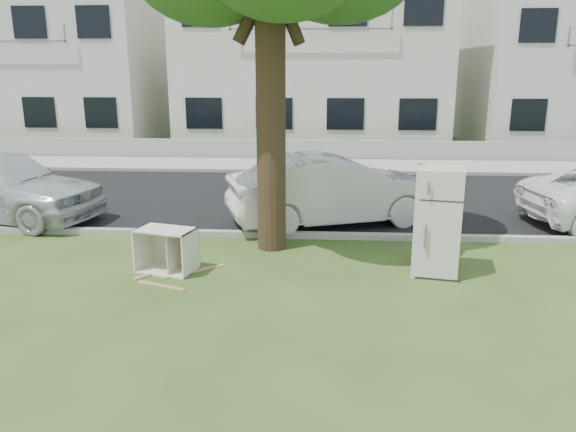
# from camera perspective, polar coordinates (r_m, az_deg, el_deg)

# --- Properties ---
(ground) EXTENTS (120.00, 120.00, 0.00)m
(ground) POSITION_cam_1_polar(r_m,az_deg,el_deg) (9.11, -0.17, -6.79)
(ground) COLOR #344719
(road) EXTENTS (120.00, 7.00, 0.01)m
(road) POSITION_cam_1_polar(r_m,az_deg,el_deg) (14.84, 1.37, 1.84)
(road) COLOR black
(road) RESTS_ON ground
(kerb_near) EXTENTS (120.00, 0.18, 0.12)m
(kerb_near) POSITION_cam_1_polar(r_m,az_deg,el_deg) (11.42, 0.65, -2.23)
(kerb_near) COLOR gray
(kerb_near) RESTS_ON ground
(kerb_far) EXTENTS (120.00, 0.18, 0.12)m
(kerb_far) POSITION_cam_1_polar(r_m,az_deg,el_deg) (18.32, 1.83, 4.35)
(kerb_far) COLOR gray
(kerb_far) RESTS_ON ground
(sidewalk) EXTENTS (120.00, 2.80, 0.01)m
(sidewalk) POSITION_cam_1_polar(r_m,az_deg,el_deg) (19.74, 1.97, 5.14)
(sidewalk) COLOR gray
(sidewalk) RESTS_ON ground
(low_wall) EXTENTS (120.00, 0.15, 0.70)m
(low_wall) POSITION_cam_1_polar(r_m,az_deg,el_deg) (21.27, 2.11, 6.79)
(low_wall) COLOR gray
(low_wall) RESTS_ON ground
(townhouse_left) EXTENTS (10.20, 8.16, 7.04)m
(townhouse_left) POSITION_cam_1_polar(r_m,az_deg,el_deg) (28.83, -22.92, 14.14)
(townhouse_left) COLOR beige
(townhouse_left) RESTS_ON ground
(townhouse_center) EXTENTS (11.22, 8.16, 7.44)m
(townhouse_center) POSITION_cam_1_polar(r_m,az_deg,el_deg) (25.95, 2.50, 15.74)
(townhouse_center) COLOR beige
(townhouse_center) RESTS_ON ground
(fridge) EXTENTS (0.85, 0.81, 1.80)m
(fridge) POSITION_cam_1_polar(r_m,az_deg,el_deg) (9.56, 14.90, -0.56)
(fridge) COLOR beige
(fridge) RESTS_ON ground
(cabinet) EXTENTS (1.08, 0.82, 0.74)m
(cabinet) POSITION_cam_1_polar(r_m,az_deg,el_deg) (9.73, -12.24, -3.38)
(cabinet) COLOR beige
(cabinet) RESTS_ON ground
(plank_a) EXTENTS (0.95, 0.79, 0.02)m
(plank_a) POSITION_cam_1_polar(r_m,az_deg,el_deg) (9.69, -9.54, -5.57)
(plank_a) COLOR #A68550
(plank_a) RESTS_ON ground
(plank_b) EXTENTS (0.86, 0.40, 0.02)m
(plank_b) POSITION_cam_1_polar(r_m,az_deg,el_deg) (9.19, -12.81, -6.91)
(plank_b) COLOR tan
(plank_b) RESTS_ON ground
(plank_c) EXTENTS (0.61, 0.77, 0.02)m
(plank_c) POSITION_cam_1_polar(r_m,az_deg,el_deg) (9.78, -13.25, -5.57)
(plank_c) COLOR #9E7457
(plank_c) RESTS_ON ground
(car_center) EXTENTS (4.89, 3.05, 1.52)m
(car_center) POSITION_cam_1_polar(r_m,az_deg,el_deg) (12.30, 4.79, 2.64)
(car_center) COLOR silver
(car_center) RESTS_ON ground
(car_left) EXTENTS (5.04, 2.94, 1.61)m
(car_left) POSITION_cam_1_polar(r_m,az_deg,el_deg) (14.14, -27.25, 2.82)
(car_left) COLOR #BABCC2
(car_left) RESTS_ON ground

